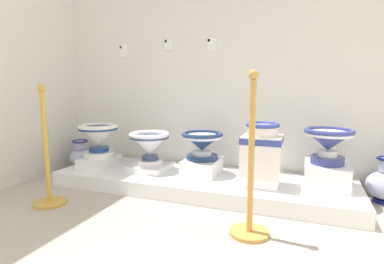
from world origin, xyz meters
TOP-DOWN VIEW (x-y plane):
  - wall_back at (1.73, 2.92)m, footprint 3.66×0.06m
  - display_platform at (1.73, 2.47)m, footprint 2.73×0.81m
  - plinth_block_leftmost at (0.65, 2.41)m, footprint 0.29×0.40m
  - antique_toilet_leftmost at (0.65, 2.41)m, footprint 0.40×0.40m
  - plinth_block_tall_cobalt at (1.21, 2.48)m, footprint 0.36×0.37m
  - antique_toilet_tall_cobalt at (1.21, 2.48)m, footprint 0.40×0.40m
  - plinth_block_central_ornate at (1.73, 2.54)m, footprint 0.31×0.39m
  - antique_toilet_central_ornate at (1.73, 2.54)m, footprint 0.39×0.39m
  - plinth_block_rightmost at (2.30, 2.39)m, footprint 0.29×0.28m
  - antique_toilet_rightmost at (2.30, 2.39)m, footprint 0.33×0.31m
  - plinth_block_pale_glazed at (2.81, 2.55)m, footprint 0.34×0.39m
  - antique_toilet_pale_glazed at (2.81, 2.55)m, footprint 0.39×0.39m
  - info_placard_first at (0.67, 2.89)m, footprint 0.09×0.01m
  - info_placard_second at (1.23, 2.89)m, footprint 0.10×0.01m
  - info_placard_third at (1.70, 2.89)m, footprint 0.09×0.01m
  - decorative_vase_spare at (0.20, 2.66)m, footprint 0.25×0.25m
  - decorative_vase_companion at (3.26, 2.69)m, footprint 0.27×0.27m
  - stanchion_post_near_left at (0.71, 1.69)m, footprint 0.26×0.26m
  - stanchion_post_near_right at (2.32, 1.74)m, footprint 0.26×0.26m

SIDE VIEW (x-z plane):
  - display_platform at x=1.73m, z-range 0.00..0.13m
  - decorative_vase_spare at x=0.20m, z-range -0.01..0.32m
  - decorative_vase_companion at x=3.26m, z-range -0.03..0.35m
  - plinth_block_tall_cobalt at x=1.21m, z-range 0.13..0.19m
  - plinth_block_rightmost at x=2.30m, z-range 0.13..0.21m
  - plinth_block_leftmost at x=0.65m, z-range 0.13..0.23m
  - plinth_block_central_ornate at x=1.73m, z-range 0.13..0.27m
  - plinth_block_pale_glazed at x=2.81m, z-range 0.13..0.32m
  - stanchion_post_near_left at x=0.71m, z-range -0.20..0.77m
  - stanchion_post_near_right at x=2.32m, z-range -0.21..0.84m
  - antique_toilet_tall_cobalt at x=1.21m, z-range 0.23..0.55m
  - antique_toilet_central_ornate at x=1.73m, z-range 0.30..0.56m
  - antique_toilet_rightmost at x=2.30m, z-range 0.22..0.66m
  - antique_toilet_leftmost at x=0.65m, z-range 0.27..0.61m
  - antique_toilet_pale_glazed at x=2.81m, z-range 0.37..0.66m
  - info_placard_first at x=0.67m, z-range 1.28..1.41m
  - info_placard_third at x=1.70m, z-range 1.31..1.43m
  - info_placard_second at x=1.23m, z-range 1.33..1.45m
  - wall_back at x=1.73m, z-range 0.00..3.15m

